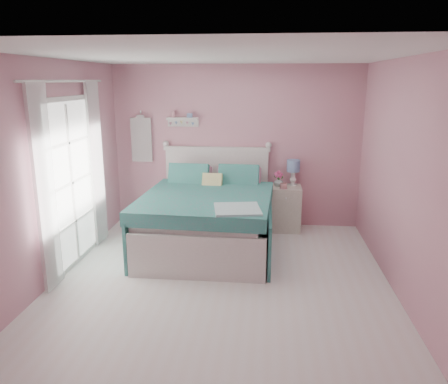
% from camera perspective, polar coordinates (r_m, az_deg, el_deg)
% --- Properties ---
extents(floor, '(4.50, 4.50, 0.00)m').
position_cam_1_polar(floor, '(5.36, -0.35, -11.60)').
color(floor, white).
rests_on(floor, ground).
extents(room_shell, '(4.50, 4.50, 4.50)m').
position_cam_1_polar(room_shell, '(4.88, -0.38, 5.36)').
color(room_shell, '#C47C92').
rests_on(room_shell, floor).
extents(bed, '(1.84, 2.28, 1.30)m').
position_cam_1_polar(bed, '(6.28, -2.07, -3.47)').
color(bed, silver).
rests_on(bed, floor).
extents(nightstand, '(0.49, 0.49, 0.71)m').
position_cam_1_polar(nightstand, '(7.07, 7.96, -2.09)').
color(nightstand, beige).
rests_on(nightstand, floor).
extents(table_lamp, '(0.21, 0.21, 0.41)m').
position_cam_1_polar(table_lamp, '(7.03, 9.04, 3.15)').
color(table_lamp, white).
rests_on(table_lamp, nightstand).
extents(vase, '(0.19, 0.19, 0.15)m').
position_cam_1_polar(vase, '(6.96, 7.13, 1.34)').
color(vase, silver).
rests_on(vase, nightstand).
extents(teacup, '(0.14, 0.14, 0.09)m').
position_cam_1_polar(teacup, '(6.83, 7.76, 0.79)').
color(teacup, '#CF8A8C').
rests_on(teacup, nightstand).
extents(roses, '(0.14, 0.11, 0.12)m').
position_cam_1_polar(roses, '(6.93, 7.14, 2.27)').
color(roses, '#E14D8B').
rests_on(roses, vase).
extents(wall_shelf, '(0.50, 0.15, 0.25)m').
position_cam_1_polar(wall_shelf, '(7.14, -5.45, 9.39)').
color(wall_shelf, silver).
rests_on(wall_shelf, room_shell).
extents(hanging_dress, '(0.34, 0.03, 0.72)m').
position_cam_1_polar(hanging_dress, '(7.33, -10.73, 6.70)').
color(hanging_dress, white).
rests_on(hanging_dress, room_shell).
extents(french_door, '(0.04, 1.32, 2.16)m').
position_cam_1_polar(french_door, '(5.90, -19.34, 1.07)').
color(french_door, silver).
rests_on(french_door, floor).
extents(curtain_near, '(0.04, 0.40, 2.32)m').
position_cam_1_polar(curtain_near, '(5.20, -22.33, 0.30)').
color(curtain_near, white).
rests_on(curtain_near, floor).
extents(curtain_far, '(0.04, 0.40, 2.32)m').
position_cam_1_polar(curtain_far, '(6.52, -16.31, 3.48)').
color(curtain_far, white).
rests_on(curtain_far, floor).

